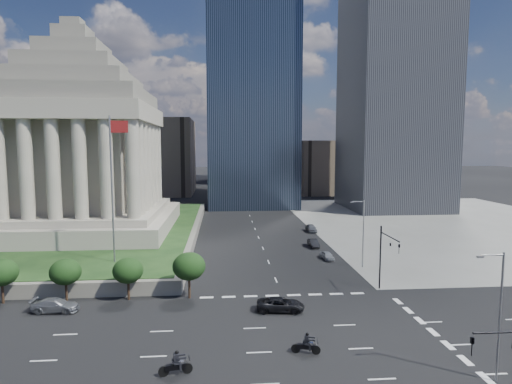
{
  "coord_description": "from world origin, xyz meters",
  "views": [
    {
      "loc": [
        -7.09,
        -35.12,
        17.68
      ],
      "look_at": [
        -3.12,
        14.44,
        12.44
      ],
      "focal_mm": 30.0,
      "sensor_mm": 36.0,
      "label": 1
    }
  ],
  "objects": [
    {
      "name": "parked_sedan_far",
      "position": [
        11.5,
        51.92,
        0.78
      ],
      "size": [
        4.58,
        1.88,
        1.56
      ],
      "primitive_type": "imported",
      "rotation": [
        0.0,
        0.0,
        0.01
      ],
      "color": "#5A5C62",
      "rests_on": "ground"
    },
    {
      "name": "parked_sedan_near",
      "position": [
        9.4,
        29.79,
        0.63
      ],
      "size": [
        3.85,
        1.93,
        1.26
      ],
      "primitive_type": "imported",
      "rotation": [
        0.0,
        0.0,
        0.12
      ],
      "color": "#92949A",
      "rests_on": "ground"
    },
    {
      "name": "midrise_glass",
      "position": [
        2.0,
        95.0,
        30.0
      ],
      "size": [
        26.0,
        26.0,
        60.0
      ],
      "primitive_type": "cube",
      "color": "black",
      "rests_on": "ground"
    },
    {
      "name": "pickup_truck",
      "position": [
        -0.87,
        9.21,
        0.72
      ],
      "size": [
        3.0,
        5.43,
        1.44
      ],
      "primitive_type": "imported",
      "rotation": [
        0.0,
        0.0,
        1.45
      ],
      "color": "black",
      "rests_on": "ground"
    },
    {
      "name": "traffic_signal_ne",
      "position": [
        12.5,
        13.7,
        5.25
      ],
      "size": [
        0.3,
        5.74,
        8.0
      ],
      "color": "black",
      "rests_on": "ground"
    },
    {
      "name": "highrise_ne",
      "position": [
        42.0,
        85.0,
        50.0
      ],
      "size": [
        26.0,
        28.0,
        100.0
      ],
      "primitive_type": "cube",
      "color": "black",
      "rests_on": "ground"
    },
    {
      "name": "street_lamp_north",
      "position": [
        13.33,
        25.0,
        5.66
      ],
      "size": [
        2.13,
        0.22,
        10.0
      ],
      "color": "slate",
      "rests_on": "ground"
    },
    {
      "name": "building_filler_ne",
      "position": [
        32.0,
        130.0,
        10.0
      ],
      "size": [
        20.0,
        30.0,
        20.0
      ],
      "primitive_type": "cube",
      "color": "#4F4136",
      "rests_on": "ground"
    },
    {
      "name": "motorcycle_lead",
      "position": [
        -0.02,
        -0.51,
        0.95
      ],
      "size": [
        2.64,
        1.26,
        1.9
      ],
      "primitive_type": null,
      "rotation": [
        0.0,
        0.0,
        -0.23
      ],
      "color": "black",
      "rests_on": "ground"
    },
    {
      "name": "flagpole",
      "position": [
        -21.83,
        24.0,
        13.11
      ],
      "size": [
        2.52,
        0.24,
        20.0
      ],
      "color": "slate",
      "rests_on": "plaza_lawn"
    },
    {
      "name": "street_lamp_south",
      "position": [
        13.33,
        -6.0,
        5.66
      ],
      "size": [
        2.13,
        0.22,
        10.0
      ],
      "color": "slate",
      "rests_on": "ground"
    },
    {
      "name": "suv_grey",
      "position": [
        -25.09,
        10.92,
        0.72
      ],
      "size": [
        2.33,
        5.09,
        1.44
      ],
      "primitive_type": "imported",
      "rotation": [
        0.0,
        0.0,
        1.51
      ],
      "color": "slate",
      "rests_on": "ground"
    },
    {
      "name": "motorcycle_trail",
      "position": [
        -10.81,
        -3.11,
        1.0
      ],
      "size": [
        2.76,
        1.22,
        1.99
      ],
      "primitive_type": null,
      "rotation": [
        0.0,
        0.0,
        0.19
      ],
      "color": "black",
      "rests_on": "ground"
    },
    {
      "name": "plaza_lawn",
      "position": [
        -45.0,
        50.0,
        1.85
      ],
      "size": [
        64.0,
        68.0,
        0.1
      ],
      "primitive_type": "cube",
      "color": "black",
      "rests_on": "plaza_terrace"
    },
    {
      "name": "ground",
      "position": [
        0.0,
        100.0,
        0.0
      ],
      "size": [
        500.0,
        500.0,
        0.0
      ],
      "primitive_type": "plane",
      "color": "black",
      "rests_on": "ground"
    },
    {
      "name": "war_memorial",
      "position": [
        -34.0,
        48.0,
        21.4
      ],
      "size": [
        34.0,
        34.0,
        39.0
      ],
      "primitive_type": null,
      "color": "gray",
      "rests_on": "plaza_lawn"
    },
    {
      "name": "plaza_terrace",
      "position": [
        -45.0,
        50.0,
        0.9
      ],
      "size": [
        66.0,
        70.0,
        1.8
      ],
      "primitive_type": "cube",
      "color": "#625E54",
      "rests_on": "ground"
    },
    {
      "name": "building_filler_nw",
      "position": [
        -30.0,
        130.0,
        14.0
      ],
      "size": [
        24.0,
        30.0,
        28.0
      ],
      "primitive_type": "cube",
      "color": "#4F4136",
      "rests_on": "ground"
    },
    {
      "name": "sidewalk_ne",
      "position": [
        46.0,
        60.0,
        0.01
      ],
      "size": [
        68.0,
        90.0,
        0.03
      ],
      "primitive_type": "cube",
      "color": "slate",
      "rests_on": "ground"
    },
    {
      "name": "parked_sedan_mid",
      "position": [
        9.0,
        38.24,
        0.68
      ],
      "size": [
        4.17,
        1.52,
        1.37
      ],
      "primitive_type": "imported",
      "rotation": [
        0.0,
        0.0,
        0.02
      ],
      "color": "black",
      "rests_on": "ground"
    }
  ]
}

